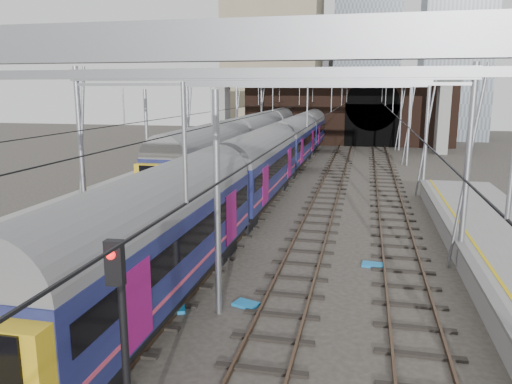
# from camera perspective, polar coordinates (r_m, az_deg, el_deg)

# --- Properties ---
(ground) EXTENTS (160.00, 160.00, 0.00)m
(ground) POSITION_cam_1_polar(r_m,az_deg,el_deg) (14.72, -6.56, -16.83)
(ground) COLOR #38332D
(ground) RESTS_ON ground
(tracks) EXTENTS (14.40, 80.00, 0.22)m
(tracks) POSITION_cam_1_polar(r_m,az_deg,el_deg) (28.41, 3.24, -2.57)
(tracks) COLOR #4C3828
(tracks) RESTS_ON ground
(overhead_line) EXTENTS (16.80, 80.00, 8.00)m
(overhead_line) POSITION_cam_1_polar(r_m,az_deg,el_deg) (33.96, 5.15, 10.90)
(overhead_line) COLOR gray
(overhead_line) RESTS_ON ground
(retaining_wall) EXTENTS (28.00, 2.75, 9.00)m
(retaining_wall) POSITION_cam_1_polar(r_m,az_deg,el_deg) (64.25, 9.88, 9.13)
(retaining_wall) COLOR #311D15
(retaining_wall) RESTS_ON ground
(overbridge) EXTENTS (28.00, 3.00, 9.25)m
(overbridge) POSITION_cam_1_polar(r_m,az_deg,el_deg) (58.36, 8.30, 11.83)
(overbridge) COLOR gray
(overbridge) RESTS_ON ground
(city_skyline) EXTENTS (37.50, 27.50, 60.00)m
(city_skyline) POSITION_cam_1_polar(r_m,az_deg,el_deg) (83.31, 11.79, 18.41)
(city_skyline) COLOR tan
(city_skyline) RESTS_ON ground
(train_main) EXTENTS (2.64, 60.98, 4.59)m
(train_main) POSITION_cam_1_polar(r_m,az_deg,el_deg) (37.74, 2.64, 4.64)
(train_main) COLOR black
(train_main) RESTS_ON ground
(train_second) EXTENTS (2.73, 47.40, 4.72)m
(train_second) POSITION_cam_1_polar(r_m,az_deg,el_deg) (48.58, 0.04, 6.30)
(train_second) COLOR black
(train_second) RESTS_ON ground
(signal_near_centre) EXTENTS (0.33, 0.45, 4.47)m
(signal_near_centre) POSITION_cam_1_polar(r_m,az_deg,el_deg) (9.60, -15.11, -14.42)
(signal_near_centre) COLOR black
(signal_near_centre) RESTS_ON ground
(equip_cover_a) EXTENTS (1.14, 0.99, 0.11)m
(equip_cover_a) POSITION_cam_1_polar(r_m,az_deg,el_deg) (16.71, -9.78, -13.09)
(equip_cover_a) COLOR #1978BE
(equip_cover_a) RESTS_ON ground
(equip_cover_b) EXTENTS (0.93, 0.78, 0.09)m
(equip_cover_b) POSITION_cam_1_polar(r_m,az_deg,el_deg) (16.87, -1.15, -12.69)
(equip_cover_b) COLOR #1978BE
(equip_cover_b) RESTS_ON ground
(equip_cover_c) EXTENTS (0.88, 0.66, 0.10)m
(equip_cover_c) POSITION_cam_1_polar(r_m,az_deg,el_deg) (20.89, 13.18, -8.10)
(equip_cover_c) COLOR #1978BE
(equip_cover_c) RESTS_ON ground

